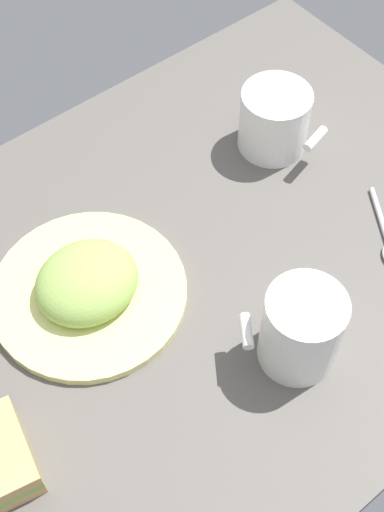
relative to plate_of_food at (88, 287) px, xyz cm
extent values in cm
cube|color=#5B5651|center=(11.49, -4.73, -2.84)|extent=(90.00, 64.00, 2.00)
cylinder|color=#EAE58C|center=(0.00, 0.00, -1.24)|extent=(22.76, 22.76, 1.20)
ellipsoid|color=#99BF59|center=(0.00, 0.00, 0.93)|extent=(12.08, 10.87, 6.28)
cylinder|color=white|center=(13.63, -20.37, 3.40)|extent=(8.54, 8.54, 10.48)
cylinder|color=brown|center=(13.63, -20.37, 8.14)|extent=(7.51, 7.51, 0.40)
cylinder|color=white|center=(8.84, -17.09, 3.93)|extent=(3.16, 3.85, 1.20)
cylinder|color=white|center=(32.72, 4.67, 2.58)|extent=(9.15, 9.15, 8.83)
cylinder|color=black|center=(32.72, 4.67, 6.50)|extent=(8.05, 8.05, 0.40)
cylinder|color=white|center=(34.25, -1.37, 3.02)|extent=(4.29, 2.17, 1.20)
cylinder|color=silver|center=(34.87, -13.19, -1.49)|extent=(5.35, 7.69, 0.70)
camera|label=1|loc=(-17.41, -40.97, 68.72)|focal=49.70mm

